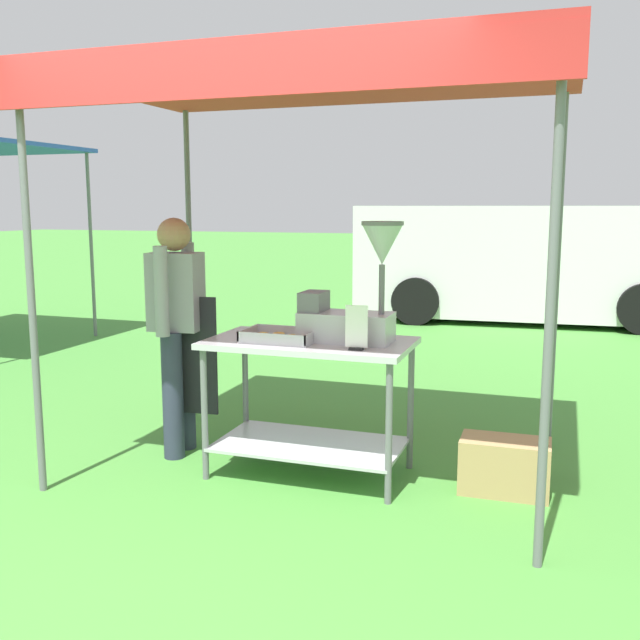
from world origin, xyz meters
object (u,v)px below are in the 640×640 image
menu_sign (356,331)px  supply_crate (505,466)px  vendor (178,324)px  donut_fryer (355,299)px  donut_cart (310,379)px  stall_canopy (315,88)px  donut_tray (280,338)px  van_white (525,261)px

menu_sign → supply_crate: menu_sign is taller
vendor → donut_fryer: bearing=-2.1°
donut_cart → supply_crate: donut_cart is taller
vendor → supply_crate: size_ratio=3.08×
menu_sign → vendor: vendor is taller
stall_canopy → donut_tray: (-0.16, -0.18, -1.50)m
donut_cart → donut_fryer: size_ratio=1.72×
stall_canopy → supply_crate: bearing=-0.8°
donut_cart → van_white: van_white is taller
van_white → vendor: bearing=-105.2°
stall_canopy → menu_sign: 1.48m
vendor → donut_tray: bearing=-11.7°
donut_fryer → supply_crate: size_ratio=1.40×
stall_canopy → van_white: stall_canopy is taller
donut_tray → van_white: 7.19m
menu_sign → vendor: 1.36m
stall_canopy → donut_cart: 1.77m
donut_cart → donut_fryer: 0.59m
donut_tray → menu_sign: 0.54m
van_white → donut_fryer: bearing=-95.1°
donut_tray → supply_crate: bearing=7.0°
van_white → donut_cart: bearing=-97.4°
donut_fryer → supply_crate: 1.33m
vendor → menu_sign: bearing=-11.9°
menu_sign → van_white: bearing=85.7°
supply_crate → donut_tray: bearing=-173.0°
donut_fryer → van_white: (0.63, 6.99, -0.25)m
donut_fryer → vendor: size_ratio=0.46×
donut_tray → vendor: bearing=168.3°
supply_crate → van_white: van_white is taller
donut_fryer → vendor: (-1.25, 0.05, -0.22)m
vendor → supply_crate: 2.29m
stall_canopy → donut_cart: (0.00, -0.10, -1.77)m
menu_sign → supply_crate: (0.84, 0.28, -0.81)m
donut_tray → donut_fryer: 0.52m
donut_fryer → vendor: 1.27m
donut_fryer → stall_canopy: bearing=167.4°
donut_cart → vendor: bearing=175.1°
stall_canopy → supply_crate: (1.20, -0.02, -2.22)m
donut_tray → menu_sign: bearing=-12.3°
supply_crate → van_white: size_ratio=0.10×
stall_canopy → menu_sign: bearing=-39.7°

